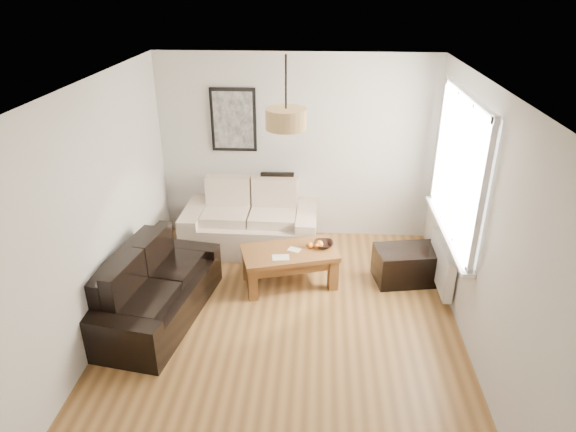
# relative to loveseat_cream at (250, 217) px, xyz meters

# --- Properties ---
(floor) EXTENTS (4.50, 4.50, 0.00)m
(floor) POSITION_rel_loveseat_cream_xyz_m (0.60, -1.78, -0.45)
(floor) COLOR brown
(floor) RESTS_ON ground
(ceiling) EXTENTS (3.80, 4.50, 0.00)m
(ceiling) POSITION_rel_loveseat_cream_xyz_m (0.60, -1.78, 2.15)
(ceiling) COLOR white
(ceiling) RESTS_ON floor
(wall_back) EXTENTS (3.80, 0.04, 2.60)m
(wall_back) POSITION_rel_loveseat_cream_xyz_m (0.60, 0.47, 0.85)
(wall_back) COLOR silver
(wall_back) RESTS_ON floor
(wall_front) EXTENTS (3.80, 0.04, 2.60)m
(wall_front) POSITION_rel_loveseat_cream_xyz_m (0.60, -4.03, 0.85)
(wall_front) COLOR silver
(wall_front) RESTS_ON floor
(wall_left) EXTENTS (0.04, 4.50, 2.60)m
(wall_left) POSITION_rel_loveseat_cream_xyz_m (-1.30, -1.78, 0.85)
(wall_left) COLOR silver
(wall_left) RESTS_ON floor
(wall_right) EXTENTS (0.04, 4.50, 2.60)m
(wall_right) POSITION_rel_loveseat_cream_xyz_m (2.50, -1.78, 0.85)
(wall_right) COLOR silver
(wall_right) RESTS_ON floor
(window_bay) EXTENTS (0.14, 1.90, 1.60)m
(window_bay) POSITION_rel_loveseat_cream_xyz_m (2.46, -0.98, 1.15)
(window_bay) COLOR white
(window_bay) RESTS_ON wall_right
(radiator) EXTENTS (0.10, 0.90, 0.52)m
(radiator) POSITION_rel_loveseat_cream_xyz_m (2.42, -0.98, -0.07)
(radiator) COLOR white
(radiator) RESTS_ON wall_right
(poster) EXTENTS (0.62, 0.04, 0.87)m
(poster) POSITION_rel_loveseat_cream_xyz_m (-0.25, 0.44, 1.25)
(poster) COLOR black
(poster) RESTS_ON wall_back
(pendant_shade) EXTENTS (0.40, 0.40, 0.20)m
(pendant_shade) POSITION_rel_loveseat_cream_xyz_m (0.60, -1.48, 1.78)
(pendant_shade) COLOR tan
(pendant_shade) RESTS_ON ceiling
(loveseat_cream) EXTENTS (1.83, 1.01, 0.90)m
(loveseat_cream) POSITION_rel_loveseat_cream_xyz_m (0.00, 0.00, 0.00)
(loveseat_cream) COLOR beige
(loveseat_cream) RESTS_ON floor
(sofa_leather) EXTENTS (1.15, 1.90, 0.77)m
(sofa_leather) POSITION_rel_loveseat_cream_xyz_m (-0.83, -1.69, -0.07)
(sofa_leather) COLOR black
(sofa_leather) RESTS_ON floor
(coffee_table) EXTENTS (1.26, 0.91, 0.46)m
(coffee_table) POSITION_rel_loveseat_cream_xyz_m (0.60, -0.92, -0.22)
(coffee_table) COLOR brown
(coffee_table) RESTS_ON floor
(ottoman) EXTENTS (0.84, 0.62, 0.44)m
(ottoman) POSITION_rel_loveseat_cream_xyz_m (2.05, -0.76, -0.23)
(ottoman) COLOR black
(ottoman) RESTS_ON floor
(cushion_left) EXTENTS (0.41, 0.14, 0.41)m
(cushion_left) POSITION_rel_loveseat_cream_xyz_m (-0.34, 0.22, 0.31)
(cushion_left) COLOR black
(cushion_left) RESTS_ON loveseat_cream
(cushion_right) EXTENTS (0.46, 0.15, 0.46)m
(cushion_right) POSITION_rel_loveseat_cream_xyz_m (0.36, 0.22, 0.34)
(cushion_right) COLOR black
(cushion_right) RESTS_ON loveseat_cream
(fruit_bowl) EXTENTS (0.26, 0.26, 0.06)m
(fruit_bowl) POSITION_rel_loveseat_cream_xyz_m (1.01, -0.79, 0.04)
(fruit_bowl) COLOR black
(fruit_bowl) RESTS_ON coffee_table
(orange_a) EXTENTS (0.08, 0.08, 0.06)m
(orange_a) POSITION_rel_loveseat_cream_xyz_m (0.93, -0.86, 0.05)
(orange_a) COLOR orange
(orange_a) RESTS_ON fruit_bowl
(orange_b) EXTENTS (0.09, 0.09, 0.09)m
(orange_b) POSITION_rel_loveseat_cream_xyz_m (0.96, -0.81, 0.05)
(orange_b) COLOR orange
(orange_b) RESTS_ON fruit_bowl
(orange_c) EXTENTS (0.10, 0.10, 0.08)m
(orange_c) POSITION_rel_loveseat_cream_xyz_m (0.84, -0.84, 0.05)
(orange_c) COLOR orange
(orange_c) RESTS_ON fruit_bowl
(papers) EXTENTS (0.22, 0.16, 0.01)m
(papers) POSITION_rel_loveseat_cream_xyz_m (0.51, -1.10, 0.01)
(papers) COLOR beige
(papers) RESTS_ON coffee_table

